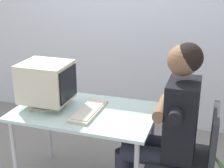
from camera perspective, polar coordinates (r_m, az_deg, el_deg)
desk at (r=2.62m, az=-4.80°, el=-6.03°), size 1.13×0.69×0.71m
crt_monitor at (r=2.63m, az=-11.54°, el=0.27°), size 0.39×0.34×0.37m
keyboard at (r=2.54m, az=-4.09°, el=-4.74°), size 0.17×0.46×0.03m
office_chair at (r=2.51m, az=13.78°, el=-12.15°), size 0.47×0.47×0.86m
person_seated at (r=2.40m, az=9.75°, el=-6.64°), size 0.71×0.55×1.32m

